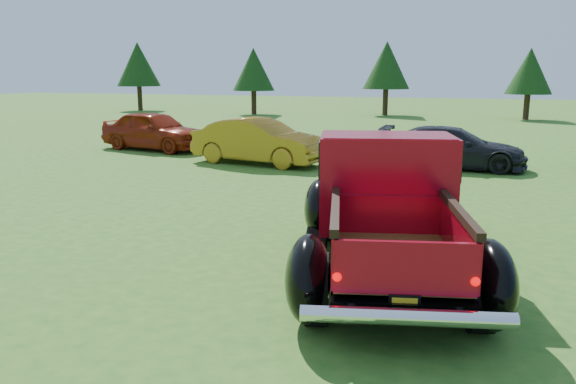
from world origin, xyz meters
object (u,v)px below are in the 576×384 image
(tree_far_west, at_px, (138,64))
(show_car_red, at_px, (155,130))
(tree_mid_left, at_px, (387,65))
(tree_west, at_px, (254,70))
(pickup_truck, at_px, (385,204))
(show_car_yellow, at_px, (259,141))
(show_car_grey, at_px, (452,148))
(tree_mid_right, at_px, (530,71))

(tree_far_west, bearing_deg, show_car_red, -55.69)
(tree_far_west, bearing_deg, tree_mid_left, 3.01)
(tree_west, bearing_deg, tree_far_west, 174.29)
(tree_west, height_order, pickup_truck, tree_west)
(show_car_yellow, bearing_deg, show_car_grey, -69.64)
(tree_mid_right, distance_m, show_car_red, 24.63)
(tree_west, xyz_separation_m, pickup_truck, (13.88, -29.19, -2.16))
(tree_mid_right, bearing_deg, pickup_truck, -97.78)
(show_car_grey, bearing_deg, tree_mid_left, 14.65)
(show_car_yellow, distance_m, show_car_grey, 6.04)
(pickup_truck, bearing_deg, show_car_red, 121.69)
(tree_mid_left, bearing_deg, pickup_truck, -81.11)
(tree_mid_right, xyz_separation_m, show_car_yellow, (-9.50, -21.65, -2.25))
(pickup_truck, xyz_separation_m, show_car_yellow, (-5.38, 8.54, -0.22))
(tree_far_west, relative_size, show_car_red, 1.20)
(tree_west, xyz_separation_m, show_car_yellow, (8.50, -20.65, -2.38))
(tree_far_west, distance_m, tree_mid_left, 19.03)
(tree_mid_right, xyz_separation_m, show_car_grey, (-3.56, -20.56, -2.34))
(tree_far_west, bearing_deg, show_car_yellow, -49.49)
(tree_far_west, relative_size, show_car_yellow, 1.18)
(tree_west, bearing_deg, show_car_grey, -53.55)
(tree_mid_right, xyz_separation_m, pickup_truck, (-4.12, -30.19, -2.02))
(tree_mid_right, distance_m, show_car_yellow, 23.75)
(tree_mid_left, height_order, pickup_truck, tree_mid_left)
(show_car_yellow, bearing_deg, show_car_red, 79.43)
(tree_mid_left, relative_size, show_car_grey, 1.15)
(show_car_red, bearing_deg, tree_far_west, 45.60)
(tree_far_west, height_order, show_car_grey, tree_far_west)
(pickup_truck, relative_size, show_car_red, 1.31)
(tree_far_west, distance_m, tree_west, 10.06)
(tree_mid_left, height_order, show_car_grey, tree_mid_left)
(pickup_truck, distance_m, show_car_grey, 9.65)
(tree_mid_right, relative_size, show_car_grey, 1.01)
(tree_mid_left, distance_m, show_car_grey, 22.40)
(tree_mid_left, xyz_separation_m, pickup_truck, (4.88, -31.19, -2.43))
(tree_mid_left, bearing_deg, tree_mid_right, -6.34)
(pickup_truck, bearing_deg, tree_mid_right, 68.98)
(tree_far_west, xyz_separation_m, pickup_truck, (23.88, -30.19, -2.57))
(pickup_truck, bearing_deg, show_car_yellow, 108.97)
(tree_far_west, xyz_separation_m, tree_mid_right, (28.00, -0.00, -0.55))
(show_car_red, bearing_deg, tree_west, 21.84)
(pickup_truck, relative_size, show_car_yellow, 1.30)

